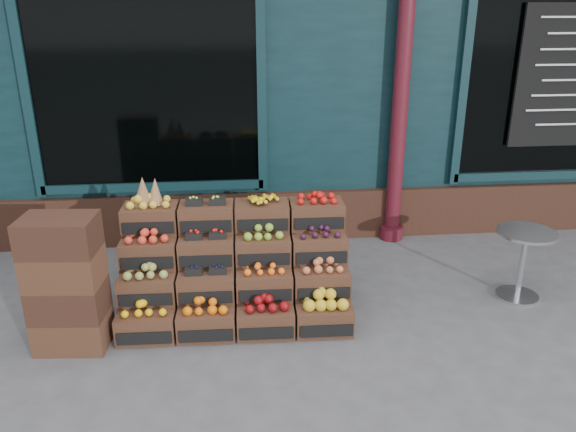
{
  "coord_description": "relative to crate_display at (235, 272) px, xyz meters",
  "views": [
    {
      "loc": [
        -0.68,
        -4.12,
        2.69
      ],
      "look_at": [
        -0.2,
        0.7,
        0.85
      ],
      "focal_mm": 35.0,
      "sensor_mm": 36.0,
      "label": 1
    }
  ],
  "objects": [
    {
      "name": "ground",
      "position": [
        0.7,
        -0.52,
        -0.39
      ],
      "size": [
        60.0,
        60.0,
        0.0
      ],
      "primitive_type": "plane",
      "color": "#4C4C4F",
      "rests_on": "ground"
    },
    {
      "name": "shopkeeper",
      "position": [
        -0.85,
        2.34,
        0.71
      ],
      "size": [
        0.92,
        0.73,
        2.19
      ],
      "primitive_type": "imported",
      "rotation": [
        0.0,
        0.0,
        3.44
      ],
      "color": "#1A5D28",
      "rests_on": "ground"
    },
    {
      "name": "bistro_table",
      "position": [
        2.73,
        -0.03,
        0.05
      ],
      "size": [
        0.55,
        0.55,
        0.69
      ],
      "rotation": [
        0.0,
        0.0,
        -0.13
      ],
      "color": "#B4B6BB",
      "rests_on": "ground"
    },
    {
      "name": "crate_display",
      "position": [
        0.0,
        0.0,
        0.0
      ],
      "size": [
        2.04,
        1.03,
        1.26
      ],
      "rotation": [
        0.0,
        0.0,
        -0.03
      ],
      "color": "#45291B",
      "rests_on": "ground"
    },
    {
      "name": "spare_crates",
      "position": [
        -1.36,
        -0.45,
        0.18
      ],
      "size": [
        0.6,
        0.44,
        1.15
      ],
      "rotation": [
        0.0,
        0.0,
        -0.08
      ],
      "color": "#45291B",
      "rests_on": "ground"
    },
    {
      "name": "shop_facade",
      "position": [
        0.7,
        4.59,
        2.01
      ],
      "size": [
        12.0,
        6.24,
        4.8
      ],
      "color": "black",
      "rests_on": "ground"
    }
  ]
}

